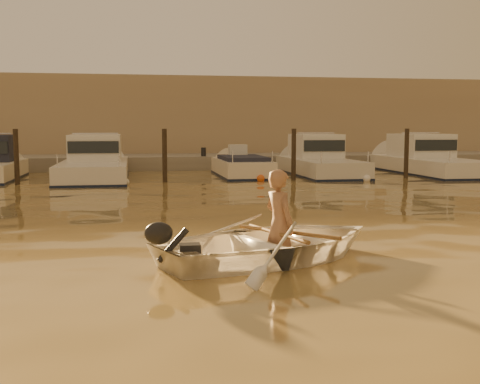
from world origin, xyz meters
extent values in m
plane|color=olive|center=(0.00, 0.00, 0.00)|extent=(160.00, 160.00, 0.00)
imported|color=white|center=(0.75, 0.15, 0.28)|extent=(4.56, 3.95, 0.79)
imported|color=#9B6B4D|center=(0.84, 0.18, 0.56)|extent=(0.61, 0.74, 1.72)
cylinder|color=brown|center=(0.98, 0.24, 0.42)|extent=(1.22, 1.78, 0.13)
cylinder|color=brown|center=(0.80, 0.16, 0.42)|extent=(0.49, 2.07, 0.13)
cylinder|color=#2D2319|center=(-5.50, 13.80, 0.90)|extent=(0.18, 0.18, 2.20)
cylinder|color=#2D2319|center=(-0.20, 13.80, 0.90)|extent=(0.18, 0.18, 2.20)
cylinder|color=#2D2319|center=(4.80, 13.80, 0.90)|extent=(0.18, 0.18, 2.20)
cylinder|color=#2D2319|center=(9.50, 13.80, 0.90)|extent=(0.18, 0.18, 2.20)
sphere|color=silver|center=(-1.66, 12.89, 0.10)|extent=(0.30, 0.30, 0.30)
sphere|color=#DD571A|center=(3.44, 13.55, 0.10)|extent=(0.30, 0.30, 0.30)
sphere|color=white|center=(7.42, 12.81, 0.10)|extent=(0.30, 0.30, 0.30)
cube|color=gray|center=(0.00, 21.50, 0.15)|extent=(52.00, 4.00, 1.00)
cube|color=#9E8466|center=(0.00, 27.00, 2.40)|extent=(46.00, 7.00, 4.80)
camera|label=1|loc=(-1.42, -8.87, 2.08)|focal=45.00mm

